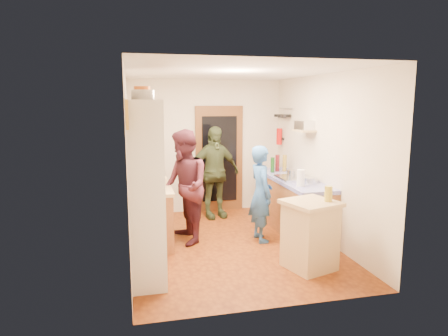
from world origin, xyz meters
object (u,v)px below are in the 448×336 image
object	(u,v)px
person_back	(215,172)
person_hob	(263,194)
right_counter_base	(291,205)
hutch_body	(145,190)
island_base	(310,237)
person_left	(185,186)

from	to	relation	value
person_back	person_hob	bearing A→B (deg)	-83.87
right_counter_base	person_hob	xyz separation A→B (m)	(-0.67, -0.45, 0.34)
hutch_body	right_counter_base	world-z (taller)	hutch_body
hutch_body	island_base	world-z (taller)	hutch_body
island_base	person_back	xyz separation A→B (m)	(-0.73, 2.60, 0.44)
island_base	hutch_body	bearing A→B (deg)	171.48
person_left	person_back	size ratio (longest dim) A/B	1.02
person_hob	person_back	world-z (taller)	person_back
hutch_body	person_left	size ratio (longest dim) A/B	1.24
hutch_body	person_hob	size ratio (longest dim) A/B	1.45
right_counter_base	person_left	xyz separation A→B (m)	(-1.86, -0.21, 0.47)
hutch_body	person_hob	bearing A→B (deg)	24.85
right_counter_base	island_base	xyz separation A→B (m)	(-0.41, -1.61, 0.01)
right_counter_base	person_back	size ratio (longest dim) A/B	1.27
hutch_body	person_back	world-z (taller)	hutch_body
right_counter_base	island_base	bearing A→B (deg)	-104.41
person_back	island_base	bearing A→B (deg)	-86.35
hutch_body	person_hob	distance (m)	2.04
island_base	person_left	world-z (taller)	person_left
right_counter_base	person_back	distance (m)	1.58
hutch_body	person_back	bearing A→B (deg)	59.35
person_left	hutch_body	bearing A→B (deg)	-39.40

